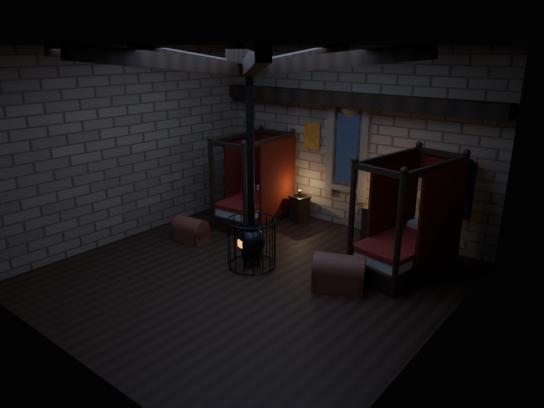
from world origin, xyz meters
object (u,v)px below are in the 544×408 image
Objects in this scene: bed_right at (407,243)px; trunk_right at (339,274)px; trunk_left at (191,230)px; bed_left at (256,200)px; stove at (252,238)px.

trunk_right is at bearing -102.15° from bed_right.
trunk_left is 0.74× the size of trunk_right.
trunk_right is (3.49, -1.75, -0.24)m from bed_left.
bed_left is 3.91m from trunk_right.
stove reaches higher than trunk_left.
bed_left reaches higher than trunk_left.
bed_right is at bearing -7.44° from bed_left.
bed_left is at bearing -174.04° from bed_right.
stove is (1.64, -2.03, 0.07)m from bed_left.
stove is at bearing 164.69° from trunk_right.
bed_right reaches higher than trunk_right.
bed_left is 2.03× the size of trunk_right.
trunk_left is at bearing -102.89° from bed_left.
stove is (1.94, -0.12, 0.36)m from trunk_left.
trunk_left is 1.98m from stove.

